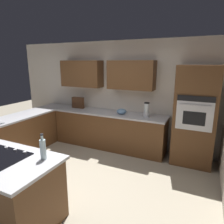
% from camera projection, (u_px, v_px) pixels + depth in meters
% --- Properties ---
extents(ground_plane, '(14.00, 14.00, 0.00)m').
position_uv_depth(ground_plane, '(72.00, 183.00, 3.58)').
color(ground_plane, '#9E937F').
extents(wall_back, '(6.00, 0.44, 2.60)m').
position_uv_depth(wall_back, '(116.00, 90.00, 5.07)').
color(wall_back, silver).
rests_on(wall_back, ground).
extents(lower_cabinets_back, '(2.80, 0.60, 0.86)m').
position_uv_depth(lower_cabinets_back, '(109.00, 130.00, 5.03)').
color(lower_cabinets_back, brown).
rests_on(lower_cabinets_back, ground).
extents(countertop_back, '(2.84, 0.64, 0.04)m').
position_uv_depth(countertop_back, '(109.00, 113.00, 4.92)').
color(countertop_back, '#B2B2B7').
rests_on(countertop_back, lower_cabinets_back).
extents(lower_cabinets_side, '(0.60, 2.90, 0.86)m').
position_uv_depth(lower_cabinets_side, '(21.00, 135.00, 4.71)').
color(lower_cabinets_side, brown).
rests_on(lower_cabinets_side, ground).
extents(countertop_side, '(0.64, 2.94, 0.04)m').
position_uv_depth(countertop_side, '(19.00, 117.00, 4.60)').
color(countertop_side, '#B2B2B7').
rests_on(countertop_side, lower_cabinets_side).
extents(island_base, '(1.60, 0.81, 0.86)m').
position_uv_depth(island_base, '(0.00, 189.00, 2.71)').
color(island_base, brown).
rests_on(island_base, ground).
extents(wall_oven, '(0.80, 0.66, 2.04)m').
position_uv_depth(wall_oven, '(195.00, 116.00, 4.08)').
color(wall_oven, brown).
rests_on(wall_oven, ground).
extents(blender, '(0.15, 0.15, 0.33)m').
position_uv_depth(blender, '(147.00, 111.00, 4.47)').
color(blender, silver).
rests_on(blender, countertop_back).
extents(mixing_bowl, '(0.23, 0.23, 0.13)m').
position_uv_depth(mixing_bowl, '(122.00, 111.00, 4.74)').
color(mixing_bowl, '#668CB2').
rests_on(mixing_bowl, countertop_back).
extents(spice_rack, '(0.33, 0.11, 0.29)m').
position_uv_depth(spice_rack, '(78.00, 103.00, 5.34)').
color(spice_rack, '#472B19').
rests_on(spice_rack, countertop_back).
extents(second_bottle, '(0.08, 0.08, 0.34)m').
position_uv_depth(second_bottle, '(43.00, 149.00, 2.51)').
color(second_bottle, silver).
rests_on(second_bottle, island_top).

